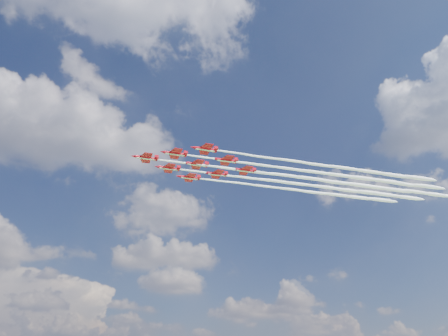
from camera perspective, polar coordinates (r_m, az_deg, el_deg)
The scene contains 9 objects.
jet_lead at distance 173.75m, azimuth 6.43°, elevation -0.78°, with size 107.18×8.59×2.52m.
jet_row2_port at distance 172.26m, azimuth 10.20°, elevation -0.30°, with size 107.18×8.59×2.52m.
jet_row2_starb at distance 182.79m, azimuth 8.44°, elevation -1.93°, with size 107.18×8.59×2.52m.
jet_row3_port at distance 171.55m, azimuth 14.01°, elevation 0.19°, with size 107.18×8.59×2.52m.
jet_row3_centre at distance 181.66m, azimuth 12.03°, elevation -1.48°, with size 107.18×8.59×2.52m.
jet_row3_starb at distance 192.10m, azimuth 10.26°, elevation -2.97°, with size 107.18×8.59×2.52m.
jet_row4_port at distance 181.26m, azimuth 15.66°, elevation -1.02°, with size 107.18×8.59×2.52m.
jet_row4_starb at distance 191.29m, azimuth 13.69°, elevation -2.55°, with size 107.18×8.59×2.52m.
jet_tail at distance 191.18m, azimuth 17.13°, elevation -2.11°, with size 107.18×8.59×2.52m.
Camera 1 is at (-28.48, -140.97, 8.51)m, focal length 35.00 mm.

